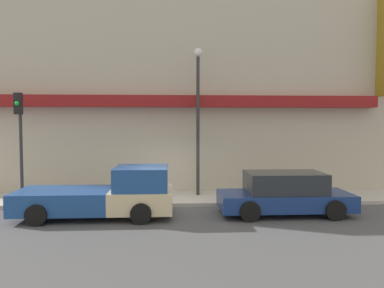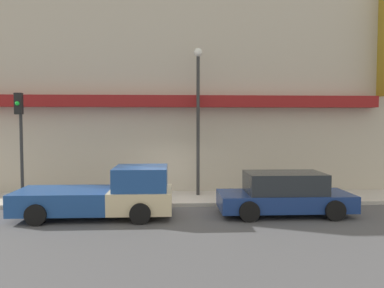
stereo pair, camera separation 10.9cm
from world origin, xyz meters
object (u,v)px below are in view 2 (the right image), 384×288
(traffic_light, at_px, (20,128))
(fire_hydrant, at_px, (152,193))
(pickup_truck, at_px, (106,195))
(street_lamp, at_px, (198,105))
(parked_car, at_px, (284,194))

(traffic_light, bearing_deg, fire_hydrant, -0.01)
(pickup_truck, bearing_deg, fire_hydrant, 48.90)
(fire_hydrant, relative_size, traffic_light, 0.16)
(pickup_truck, height_order, street_lamp, street_lamp)
(pickup_truck, bearing_deg, traffic_light, 152.96)
(fire_hydrant, bearing_deg, street_lamp, 34.37)
(pickup_truck, bearing_deg, street_lamp, 41.27)
(fire_hydrant, bearing_deg, parked_car, -20.29)
(parked_car, height_order, fire_hydrant, parked_car)
(street_lamp, bearing_deg, fire_hydrant, -145.63)
(pickup_truck, relative_size, traffic_light, 1.25)
(traffic_light, bearing_deg, pickup_truck, -26.29)
(pickup_truck, distance_m, street_lamp, 5.50)
(fire_hydrant, height_order, street_lamp, street_lamp)
(parked_car, relative_size, street_lamp, 0.74)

